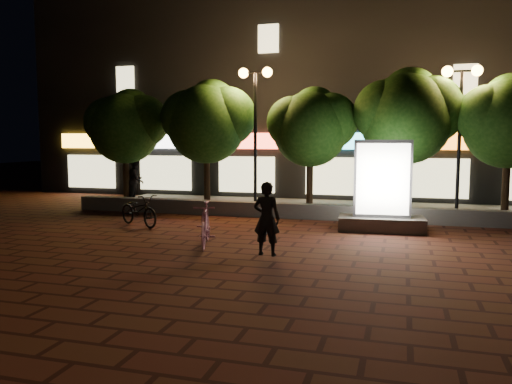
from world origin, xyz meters
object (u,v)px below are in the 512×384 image
(tree_right, at_px, (408,113))
(tree_far_left, at_px, (127,124))
(tree_mid, at_px, (312,124))
(pedestrian, at_px, (136,180))
(scooter_parked, at_px, (139,210))
(tree_left, at_px, (208,119))
(scooter_pink, at_px, (205,224))
(ad_kiosk, at_px, (382,194))
(tree_far_right, at_px, (511,118))
(rider, at_px, (267,219))
(street_lamp_left, at_px, (255,102))
(street_lamp_right, at_px, (461,102))

(tree_right, bearing_deg, tree_far_left, -180.00)
(tree_mid, distance_m, pedestrian, 7.58)
(scooter_parked, xyz_separation_m, pedestrian, (-2.64, 4.57, 0.52))
(tree_far_left, bearing_deg, tree_right, 0.00)
(tree_left, height_order, scooter_pink, tree_left)
(tree_far_left, height_order, scooter_parked, tree_far_left)
(tree_left, height_order, ad_kiosk, tree_left)
(pedestrian, bearing_deg, tree_right, -98.94)
(tree_right, height_order, pedestrian, tree_right)
(tree_mid, distance_m, scooter_pink, 7.22)
(tree_mid, relative_size, scooter_parked, 2.37)
(tree_left, xyz_separation_m, tree_far_right, (10.50, -0.00, -0.08))
(tree_mid, distance_m, tree_far_right, 6.50)
(pedestrian, bearing_deg, scooter_parked, -157.73)
(tree_far_left, relative_size, rider, 2.70)
(scooter_pink, xyz_separation_m, scooter_parked, (-3.08, 2.19, -0.05))
(tree_mid, xyz_separation_m, rider, (0.21, -7.11, -2.36))
(tree_far_left, bearing_deg, tree_far_right, 0.00)
(street_lamp_left, xyz_separation_m, ad_kiosk, (4.67, -2.78, -2.95))
(scooter_parked, bearing_deg, ad_kiosk, -51.18)
(ad_kiosk, bearing_deg, tree_right, 77.31)
(ad_kiosk, xyz_separation_m, rider, (-2.41, -4.07, -0.22))
(tree_far_right, distance_m, street_lamp_left, 8.58)
(tree_far_left, distance_m, ad_kiosk, 10.80)
(tree_right, bearing_deg, ad_kiosk, -102.69)
(ad_kiosk, bearing_deg, scooter_pink, -139.93)
(tree_far_right, height_order, scooter_pink, tree_far_right)
(tree_mid, xyz_separation_m, tree_far_right, (6.50, 0.00, 0.15))
(tree_right, bearing_deg, scooter_pink, -126.52)
(tree_mid, relative_size, tree_far_right, 0.95)
(tree_mid, xyz_separation_m, scooter_parked, (-4.62, -4.34, -2.72))
(rider, xyz_separation_m, pedestrian, (-7.46, 7.34, 0.16))
(tree_mid, xyz_separation_m, pedestrian, (-7.25, 0.22, -2.20))
(street_lamp_right, height_order, rider, street_lamp_right)
(tree_mid, xyz_separation_m, street_lamp_right, (4.95, -0.26, 0.68))
(tree_left, xyz_separation_m, scooter_parked, (-0.62, -4.34, -2.95))
(street_lamp_left, height_order, street_lamp_right, street_lamp_left)
(tree_right, relative_size, ad_kiosk, 1.90)
(tree_right, bearing_deg, tree_mid, -180.00)
(pedestrian, bearing_deg, tree_left, -101.67)
(tree_left, bearing_deg, street_lamp_right, -1.68)
(rider, bearing_deg, pedestrian, -42.57)
(street_lamp_right, bearing_deg, scooter_parked, -156.90)
(tree_far_left, relative_size, street_lamp_left, 0.89)
(tree_left, relative_size, scooter_pink, 2.67)
(street_lamp_right, height_order, ad_kiosk, street_lamp_right)
(scooter_parked, bearing_deg, pedestrian, 58.59)
(pedestrian, bearing_deg, street_lamp_right, -100.01)
(tree_right, relative_size, tree_far_right, 1.06)
(tree_right, distance_m, tree_far_right, 3.20)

